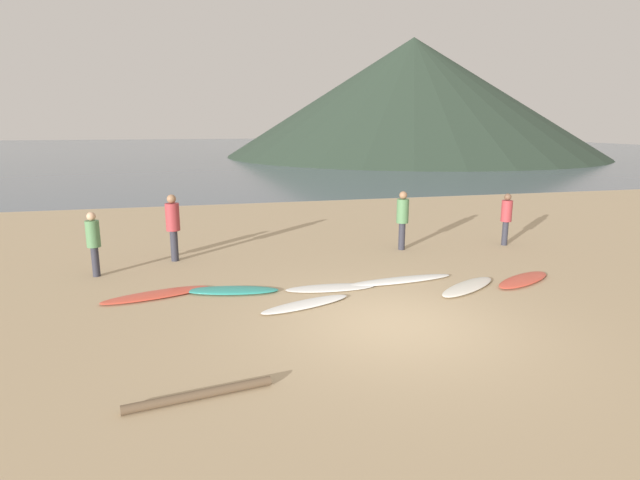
{
  "coord_description": "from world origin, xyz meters",
  "views": [
    {
      "loc": [
        -3.48,
        -8.42,
        3.61
      ],
      "look_at": [
        -0.28,
        4.56,
        0.6
      ],
      "focal_mm": 29.29,
      "sensor_mm": 36.0,
      "label": 1
    }
  ],
  "objects_px": {
    "surfboard_4": "(400,280)",
    "driftwood_log": "(199,395)",
    "surfboard_2": "(306,304)",
    "person_0": "(93,239)",
    "surfboard_0": "(156,295)",
    "surfboard_1": "(232,290)",
    "surfboard_6": "(523,280)",
    "person_1": "(403,215)",
    "person_2": "(173,222)",
    "person_3": "(506,215)",
    "surfboard_3": "(330,288)",
    "surfboard_5": "(468,287)"
  },
  "relations": [
    {
      "from": "person_1",
      "to": "person_3",
      "type": "height_order",
      "value": "person_1"
    },
    {
      "from": "surfboard_4",
      "to": "person_0",
      "type": "distance_m",
      "value": 7.3
    },
    {
      "from": "person_1",
      "to": "person_3",
      "type": "xyz_separation_m",
      "value": [
        3.24,
        -0.22,
        -0.08
      ]
    },
    {
      "from": "surfboard_1",
      "to": "surfboard_6",
      "type": "xyz_separation_m",
      "value": [
        6.64,
        -0.84,
        0.0
      ]
    },
    {
      "from": "surfboard_1",
      "to": "person_2",
      "type": "bearing_deg",
      "value": 124.65
    },
    {
      "from": "driftwood_log",
      "to": "surfboard_2",
      "type": "bearing_deg",
      "value": 56.04
    },
    {
      "from": "surfboard_0",
      "to": "person_0",
      "type": "distance_m",
      "value": 2.58
    },
    {
      "from": "surfboard_4",
      "to": "surfboard_5",
      "type": "distance_m",
      "value": 1.52
    },
    {
      "from": "surfboard_3",
      "to": "person_0",
      "type": "distance_m",
      "value": 5.77
    },
    {
      "from": "driftwood_log",
      "to": "person_0",
      "type": "bearing_deg",
      "value": 109.48
    },
    {
      "from": "surfboard_2",
      "to": "person_0",
      "type": "relative_size",
      "value": 1.28
    },
    {
      "from": "surfboard_5",
      "to": "surfboard_3",
      "type": "bearing_deg",
      "value": 134.53
    },
    {
      "from": "person_3",
      "to": "driftwood_log",
      "type": "xyz_separation_m",
      "value": [
        -9.13,
        -7.02,
        -0.86
      ]
    },
    {
      "from": "person_0",
      "to": "person_1",
      "type": "bearing_deg",
      "value": -63.11
    },
    {
      "from": "person_0",
      "to": "surfboard_5",
      "type": "bearing_deg",
      "value": -88.85
    },
    {
      "from": "surfboard_0",
      "to": "person_2",
      "type": "bearing_deg",
      "value": 67.23
    },
    {
      "from": "person_0",
      "to": "driftwood_log",
      "type": "relative_size",
      "value": 0.79
    },
    {
      "from": "surfboard_0",
      "to": "surfboard_2",
      "type": "relative_size",
      "value": 1.13
    },
    {
      "from": "surfboard_0",
      "to": "driftwood_log",
      "type": "bearing_deg",
      "value": -96.47
    },
    {
      "from": "surfboard_1",
      "to": "driftwood_log",
      "type": "relative_size",
      "value": 1.02
    },
    {
      "from": "surfboard_5",
      "to": "person_1",
      "type": "relative_size",
      "value": 1.16
    },
    {
      "from": "surfboard_0",
      "to": "surfboard_4",
      "type": "distance_m",
      "value": 5.44
    },
    {
      "from": "surfboard_4",
      "to": "surfboard_6",
      "type": "xyz_separation_m",
      "value": [
        2.79,
        -0.68,
        0.01
      ]
    },
    {
      "from": "surfboard_6",
      "to": "person_2",
      "type": "height_order",
      "value": "person_2"
    },
    {
      "from": "driftwood_log",
      "to": "surfboard_6",
      "type": "bearing_deg",
      "value": 25.86
    },
    {
      "from": "surfboard_5",
      "to": "surfboard_4",
      "type": "bearing_deg",
      "value": 114.36
    },
    {
      "from": "surfboard_3",
      "to": "person_0",
      "type": "height_order",
      "value": "person_0"
    },
    {
      "from": "surfboard_4",
      "to": "person_2",
      "type": "bearing_deg",
      "value": 142.36
    },
    {
      "from": "driftwood_log",
      "to": "person_2",
      "type": "bearing_deg",
      "value": 93.69
    },
    {
      "from": "surfboard_4",
      "to": "person_3",
      "type": "xyz_separation_m",
      "value": [
        4.5,
        2.75,
        0.88
      ]
    },
    {
      "from": "person_1",
      "to": "person_2",
      "type": "height_order",
      "value": "person_2"
    },
    {
      "from": "surfboard_6",
      "to": "person_0",
      "type": "distance_m",
      "value": 10.15
    },
    {
      "from": "person_2",
      "to": "surfboard_2",
      "type": "bearing_deg",
      "value": -112.14
    },
    {
      "from": "surfboard_1",
      "to": "person_3",
      "type": "xyz_separation_m",
      "value": [
        8.35,
        2.58,
        0.88
      ]
    },
    {
      "from": "surfboard_6",
      "to": "surfboard_1",
      "type": "bearing_deg",
      "value": 145.03
    },
    {
      "from": "person_2",
      "to": "person_3",
      "type": "height_order",
      "value": "person_2"
    },
    {
      "from": "surfboard_4",
      "to": "surfboard_0",
      "type": "bearing_deg",
      "value": 171.82
    },
    {
      "from": "surfboard_4",
      "to": "driftwood_log",
      "type": "bearing_deg",
      "value": -142.66
    },
    {
      "from": "person_2",
      "to": "driftwood_log",
      "type": "height_order",
      "value": "person_2"
    },
    {
      "from": "surfboard_1",
      "to": "driftwood_log",
      "type": "bearing_deg",
      "value": -87.62
    },
    {
      "from": "surfboard_6",
      "to": "surfboard_0",
      "type": "bearing_deg",
      "value": 145.7
    },
    {
      "from": "surfboard_2",
      "to": "surfboard_6",
      "type": "distance_m",
      "value": 5.28
    },
    {
      "from": "person_3",
      "to": "person_1",
      "type": "bearing_deg",
      "value": 95.29
    },
    {
      "from": "surfboard_2",
      "to": "person_1",
      "type": "distance_m",
      "value": 5.59
    },
    {
      "from": "surfboard_1",
      "to": "person_0",
      "type": "bearing_deg",
      "value": 158.84
    },
    {
      "from": "surfboard_2",
      "to": "person_0",
      "type": "distance_m",
      "value": 5.58
    },
    {
      "from": "surfboard_0",
      "to": "surfboard_4",
      "type": "bearing_deg",
      "value": -19.36
    },
    {
      "from": "surfboard_2",
      "to": "driftwood_log",
      "type": "distance_m",
      "value": 3.85
    },
    {
      "from": "surfboard_5",
      "to": "driftwood_log",
      "type": "distance_m",
      "value": 6.82
    },
    {
      "from": "surfboard_4",
      "to": "person_3",
      "type": "bearing_deg",
      "value": 26.03
    }
  ]
}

